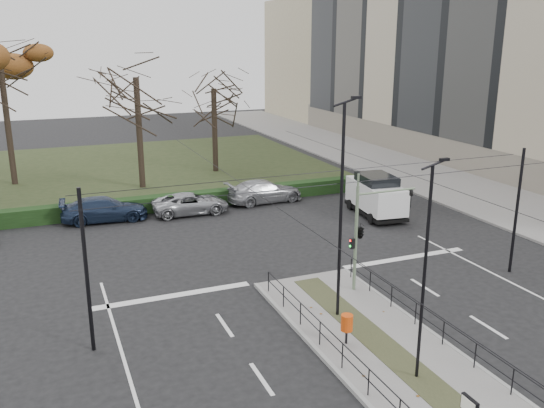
{
  "coord_description": "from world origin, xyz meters",
  "views": [
    {
      "loc": [
        -10.62,
        -17.43,
        10.66
      ],
      "look_at": [
        -0.18,
        8.18,
        2.8
      ],
      "focal_mm": 38.0,
      "sensor_mm": 36.0,
      "label": 1
    }
  ],
  "objects": [
    {
      "name": "traffic_light",
      "position": [
        1.77,
        2.78,
        2.85
      ],
      "size": [
        3.17,
        1.82,
        4.66
      ],
      "color": "slate",
      "rests_on": "median_island"
    },
    {
      "name": "catenary",
      "position": [
        0.0,
        1.62,
        3.42
      ],
      "size": [
        20.0,
        34.0,
        6.0
      ],
      "color": "black",
      "rests_on": "ground"
    },
    {
      "name": "parked_car_third",
      "position": [
        -7.4,
        17.66,
        0.74
      ],
      "size": [
        5.26,
        2.44,
        1.49
      ],
      "primitive_type": "imported",
      "rotation": [
        0.0,
        0.0,
        1.5
      ],
      "color": "#1C2942",
      "rests_on": "ground"
    },
    {
      "name": "bare_tree_center",
      "position": [
        2.87,
        28.24,
        6.41
      ],
      "size": [
        5.47,
        5.47,
        9.07
      ],
      "color": "black",
      "rests_on": "park"
    },
    {
      "name": "parked_car_fourth",
      "position": [
        -2.12,
        17.18,
        0.67
      ],
      "size": [
        4.89,
        2.35,
        1.34
      ],
      "primitive_type": "imported",
      "rotation": [
        0.0,
        0.0,
        1.54
      ],
      "color": "#97999E",
      "rests_on": "ground"
    },
    {
      "name": "litter_bin",
      "position": [
        -1.12,
        -1.23,
        0.94
      ],
      "size": [
        0.44,
        0.44,
        1.12
      ],
      "color": "black",
      "rests_on": "median_island"
    },
    {
      "name": "apartment_block",
      "position": [
        27.97,
        23.97,
        10.39
      ],
      "size": [
        13.09,
        52.1,
        21.64
      ],
      "color": "tan",
      "rests_on": "ground"
    },
    {
      "name": "ground",
      "position": [
        0.0,
        0.0,
        0.0
      ],
      "size": [
        140.0,
        140.0,
        0.0
      ],
      "primitive_type": "plane",
      "color": "black",
      "rests_on": "ground"
    },
    {
      "name": "bare_tree_near",
      "position": [
        -3.82,
        24.97,
        7.56
      ],
      "size": [
        6.86,
        6.86,
        10.71
      ],
      "color": "black",
      "rests_on": "park"
    },
    {
      "name": "park",
      "position": [
        -6.0,
        32.0,
        0.05
      ],
      "size": [
        38.0,
        26.0,
        0.1
      ],
      "primitive_type": "cube",
      "color": "#232D16",
      "rests_on": "ground"
    },
    {
      "name": "white_van",
      "position": [
        8.61,
        12.43,
        1.35
      ],
      "size": [
        2.72,
        5.22,
        2.62
      ],
      "color": "silver",
      "rests_on": "ground"
    },
    {
      "name": "streetlamp_median_near",
      "position": [
        -0.04,
        -3.97,
        3.8
      ],
      "size": [
        0.6,
        0.12,
        7.2
      ],
      "color": "black",
      "rests_on": "median_island"
    },
    {
      "name": "parked_car_fifth",
      "position": [
        3.23,
        17.95,
        0.77
      ],
      "size": [
        5.41,
        2.5,
        1.53
      ],
      "primitive_type": "imported",
      "rotation": [
        0.0,
        0.0,
        1.64
      ],
      "color": "#97999E",
      "rests_on": "ground"
    },
    {
      "name": "median_railing",
      "position": [
        0.0,
        -2.6,
        0.98
      ],
      "size": [
        4.14,
        13.24,
        0.92
      ],
      "color": "black",
      "rests_on": "median_island"
    },
    {
      "name": "hedge",
      "position": [
        -6.0,
        18.6,
        0.5
      ],
      "size": [
        38.0,
        1.0,
        1.0
      ],
      "primitive_type": "cube",
      "color": "black",
      "rests_on": "ground"
    },
    {
      "name": "median_island",
      "position": [
        0.0,
        -2.5,
        0.07
      ],
      "size": [
        4.4,
        15.0,
        0.14
      ],
      "primitive_type": "cube",
      "color": "slate",
      "rests_on": "ground"
    },
    {
      "name": "streetlamp_median_far",
      "position": [
        -0.32,
        0.88,
        4.51
      ],
      "size": [
        0.72,
        0.15,
        8.6
      ],
      "color": "black",
      "rests_on": "median_island"
    },
    {
      "name": "sidewalk_east",
      "position": [
        18.0,
        22.0,
        0.07
      ],
      "size": [
        8.0,
        90.0,
        0.14
      ],
      "primitive_type": "cube",
      "color": "slate",
      "rests_on": "ground"
    }
  ]
}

